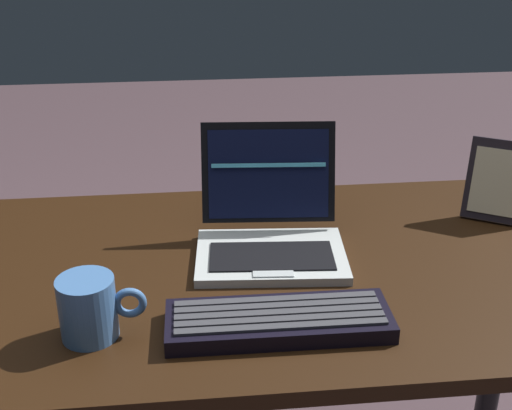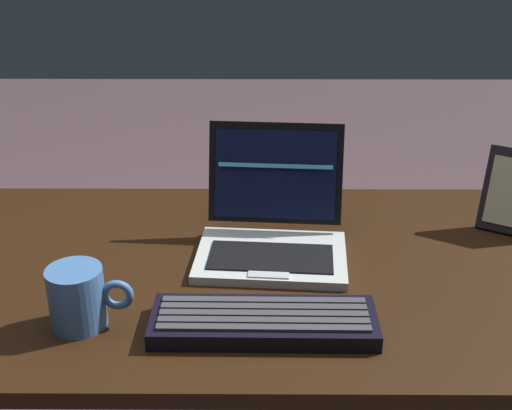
# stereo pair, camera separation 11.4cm
# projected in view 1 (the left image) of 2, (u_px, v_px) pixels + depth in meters

# --- Properties ---
(desk) EXTENTS (1.48, 0.66, 0.71)m
(desk) POSITION_uv_depth(u_px,v_px,m) (220.00, 316.00, 1.21)
(desk) COLOR black
(desk) RESTS_ON ground
(laptop_front) EXTENTS (0.27, 0.25, 0.21)m
(laptop_front) POSITION_uv_depth(u_px,v_px,m) (270.00, 229.00, 1.21)
(laptop_front) COLOR #B4BAB8
(laptop_front) RESTS_ON desk
(external_keyboard) EXTENTS (0.33, 0.11, 0.03)m
(external_keyboard) POSITION_uv_depth(u_px,v_px,m) (279.00, 321.00, 1.00)
(external_keyboard) COLOR black
(external_keyboard) RESTS_ON desk
(photo_frame) EXTENTS (0.12, 0.10, 0.16)m
(photo_frame) POSITION_uv_depth(u_px,v_px,m) (496.00, 181.00, 1.31)
(photo_frame) COLOR black
(photo_frame) RESTS_ON desk
(coffee_mug) EXTENTS (0.13, 0.08, 0.09)m
(coffee_mug) POSITION_uv_depth(u_px,v_px,m) (89.00, 308.00, 0.97)
(coffee_mug) COLOR #416BA3
(coffee_mug) RESTS_ON desk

